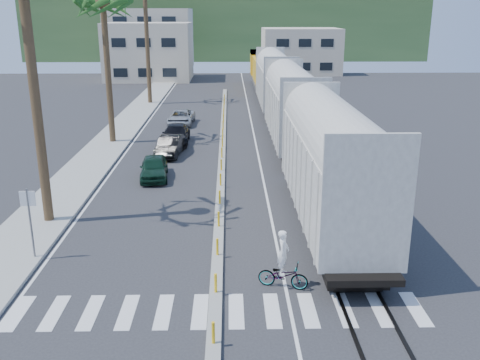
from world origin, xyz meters
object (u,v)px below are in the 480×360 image
(street_sign, at_px, (29,214))
(car_lead, at_px, (154,167))
(car_second, at_px, (170,146))
(cyclist, at_px, (283,270))

(street_sign, xyz_separation_m, car_lead, (3.33, 10.91, -1.30))
(street_sign, distance_m, car_lead, 11.48)
(car_lead, height_order, car_second, car_second)
(street_sign, relative_size, car_lead, 0.74)
(street_sign, distance_m, car_second, 16.69)
(cyclist, bearing_deg, car_lead, 42.21)
(car_second, bearing_deg, street_sign, -97.48)
(street_sign, relative_size, car_second, 0.71)
(car_lead, bearing_deg, cyclist, -70.10)
(street_sign, height_order, car_lead, street_sign)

